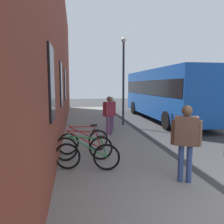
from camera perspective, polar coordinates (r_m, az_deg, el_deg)
ground at (r=10.09m, az=14.22°, el=-6.89°), size 60.00×60.00×0.00m
sidewalk_pavement at (r=11.27m, az=-2.96°, el=-4.93°), size 24.00×3.50×0.12m
station_facade at (r=12.09m, az=-13.66°, el=14.42°), size 22.00×0.65×7.99m
bicycle_leaning_wall at (r=6.07m, az=-6.35°, el=-10.99°), size 0.58×1.74×0.97m
bicycle_under_window at (r=6.81m, az=-7.24°, el=-9.00°), size 0.48×1.77×0.97m
bicycle_far_end at (r=7.57m, az=-7.17°, el=-7.37°), size 0.66×1.71×0.97m
city_bus at (r=15.61m, az=13.14°, el=5.06°), size 10.50×2.66×3.35m
pedestrian_by_facade at (r=5.40m, az=18.34°, el=-5.79°), size 0.46×0.62×1.79m
pedestrian_near_bus at (r=11.28m, az=-0.07°, el=0.61°), size 0.54×0.46×1.66m
pedestrian_crossing_street at (r=10.09m, az=-0.70°, el=0.15°), size 0.42×0.62×1.74m
street_lamp at (r=12.58m, az=2.94°, el=9.80°), size 0.28×0.28×4.83m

